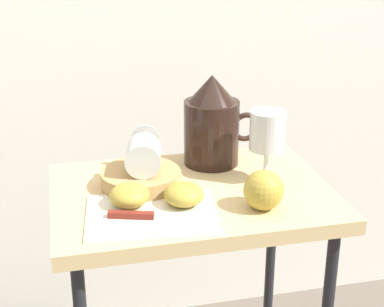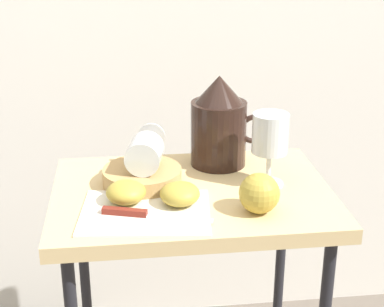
{
  "view_description": "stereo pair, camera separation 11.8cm",
  "coord_description": "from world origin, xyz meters",
  "px_view_note": "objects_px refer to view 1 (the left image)",
  "views": [
    {
      "loc": [
        -0.25,
        -1.07,
        1.21
      ],
      "look_at": [
        0.0,
        0.0,
        0.77
      ],
      "focal_mm": 55.57,
      "sensor_mm": 36.0,
      "label": 1
    },
    {
      "loc": [
        -0.13,
        -1.09,
        1.21
      ],
      "look_at": [
        0.0,
        0.0,
        0.77
      ],
      "focal_mm": 55.57,
      "sensor_mm": 36.0,
      "label": 2
    }
  ],
  "objects_px": {
    "apple_half_left": "(129,195)",
    "knife": "(147,216)",
    "basket_tray": "(141,179)",
    "apple_half_right": "(184,194)",
    "wine_glass_upright": "(267,135)",
    "apple_whole": "(264,190)",
    "table": "(192,224)",
    "wine_glass_tipped_near": "(143,155)",
    "pitcher": "(212,129)"
  },
  "relations": [
    {
      "from": "apple_half_left",
      "to": "knife",
      "type": "height_order",
      "value": "apple_half_left"
    },
    {
      "from": "basket_tray",
      "to": "knife",
      "type": "distance_m",
      "value": 0.15
    },
    {
      "from": "apple_half_right",
      "to": "knife",
      "type": "relative_size",
      "value": 0.38
    },
    {
      "from": "wine_glass_upright",
      "to": "apple_whole",
      "type": "distance_m",
      "value": 0.14
    },
    {
      "from": "wine_glass_upright",
      "to": "knife",
      "type": "distance_m",
      "value": 0.31
    },
    {
      "from": "basket_tray",
      "to": "table",
      "type": "bearing_deg",
      "value": -22.06
    },
    {
      "from": "table",
      "to": "apple_half_left",
      "type": "relative_size",
      "value": 8.99
    },
    {
      "from": "table",
      "to": "apple_half_left",
      "type": "xyz_separation_m",
      "value": [
        -0.13,
        -0.05,
        0.1
      ]
    },
    {
      "from": "apple_whole",
      "to": "apple_half_right",
      "type": "bearing_deg",
      "value": 163.53
    },
    {
      "from": "basket_tray",
      "to": "wine_glass_tipped_near",
      "type": "distance_m",
      "value": 0.05
    },
    {
      "from": "apple_half_left",
      "to": "knife",
      "type": "xyz_separation_m",
      "value": [
        0.02,
        -0.06,
        -0.02
      ]
    },
    {
      "from": "basket_tray",
      "to": "wine_glass_upright",
      "type": "distance_m",
      "value": 0.27
    },
    {
      "from": "apple_half_left",
      "to": "apple_whole",
      "type": "relative_size",
      "value": 1.0
    },
    {
      "from": "pitcher",
      "to": "knife",
      "type": "height_order",
      "value": "pitcher"
    },
    {
      "from": "wine_glass_tipped_near",
      "to": "knife",
      "type": "xyz_separation_m",
      "value": [
        -0.02,
        -0.15,
        -0.06
      ]
    },
    {
      "from": "apple_half_left",
      "to": "knife",
      "type": "bearing_deg",
      "value": -67.77
    },
    {
      "from": "pitcher",
      "to": "apple_half_right",
      "type": "xyz_separation_m",
      "value": [
        -0.11,
        -0.2,
        -0.06
      ]
    },
    {
      "from": "apple_half_left",
      "to": "basket_tray",
      "type": "bearing_deg",
      "value": 68.56
    },
    {
      "from": "apple_half_right",
      "to": "apple_half_left",
      "type": "bearing_deg",
      "value": 169.11
    },
    {
      "from": "table",
      "to": "apple_whole",
      "type": "xyz_separation_m",
      "value": [
        0.11,
        -0.11,
        0.12
      ]
    },
    {
      "from": "basket_tray",
      "to": "wine_glass_tipped_near",
      "type": "height_order",
      "value": "wine_glass_tipped_near"
    },
    {
      "from": "wine_glass_upright",
      "to": "pitcher",
      "type": "bearing_deg",
      "value": 123.95
    },
    {
      "from": "apple_half_right",
      "to": "pitcher",
      "type": "bearing_deg",
      "value": 61.65
    },
    {
      "from": "wine_glass_tipped_near",
      "to": "apple_whole",
      "type": "distance_m",
      "value": 0.26
    },
    {
      "from": "wine_glass_tipped_near",
      "to": "apple_whole",
      "type": "relative_size",
      "value": 2.0
    },
    {
      "from": "knife",
      "to": "apple_whole",
      "type": "bearing_deg",
      "value": -0.39
    },
    {
      "from": "wine_glass_upright",
      "to": "table",
      "type": "bearing_deg",
      "value": -177.3
    },
    {
      "from": "basket_tray",
      "to": "pitcher",
      "type": "bearing_deg",
      "value": 27.59
    },
    {
      "from": "table",
      "to": "knife",
      "type": "distance_m",
      "value": 0.18
    },
    {
      "from": "knife",
      "to": "table",
      "type": "bearing_deg",
      "value": 45.04
    },
    {
      "from": "wine_glass_tipped_near",
      "to": "apple_half_right",
      "type": "xyz_separation_m",
      "value": [
        0.06,
        -0.11,
        -0.05
      ]
    },
    {
      "from": "table",
      "to": "knife",
      "type": "height_order",
      "value": "knife"
    },
    {
      "from": "pitcher",
      "to": "apple_whole",
      "type": "relative_size",
      "value": 2.63
    },
    {
      "from": "wine_glass_upright",
      "to": "apple_half_right",
      "type": "distance_m",
      "value": 0.22
    },
    {
      "from": "pitcher",
      "to": "knife",
      "type": "distance_m",
      "value": 0.31
    },
    {
      "from": "table",
      "to": "apple_half_right",
      "type": "height_order",
      "value": "apple_half_right"
    },
    {
      "from": "basket_tray",
      "to": "knife",
      "type": "height_order",
      "value": "basket_tray"
    },
    {
      "from": "table",
      "to": "wine_glass_upright",
      "type": "relative_size",
      "value": 4.5
    },
    {
      "from": "wine_glass_upright",
      "to": "apple_half_right",
      "type": "height_order",
      "value": "wine_glass_upright"
    },
    {
      "from": "knife",
      "to": "wine_glass_upright",
      "type": "bearing_deg",
      "value": 23.47
    },
    {
      "from": "apple_half_left",
      "to": "apple_half_right",
      "type": "bearing_deg",
      "value": -10.89
    },
    {
      "from": "apple_half_left",
      "to": "apple_half_right",
      "type": "relative_size",
      "value": 1.0
    },
    {
      "from": "pitcher",
      "to": "apple_half_left",
      "type": "bearing_deg",
      "value": -139.41
    },
    {
      "from": "table",
      "to": "pitcher",
      "type": "xyz_separation_m",
      "value": [
        0.08,
        0.13,
        0.16
      ]
    },
    {
      "from": "apple_whole",
      "to": "knife",
      "type": "xyz_separation_m",
      "value": [
        -0.22,
        0.0,
        -0.03
      ]
    },
    {
      "from": "table",
      "to": "basket_tray",
      "type": "bearing_deg",
      "value": 157.94
    },
    {
      "from": "apple_half_left",
      "to": "knife",
      "type": "relative_size",
      "value": 0.38
    },
    {
      "from": "basket_tray",
      "to": "pitcher",
      "type": "height_order",
      "value": "pitcher"
    },
    {
      "from": "pitcher",
      "to": "wine_glass_tipped_near",
      "type": "relative_size",
      "value": 1.32
    },
    {
      "from": "wine_glass_tipped_near",
      "to": "apple_half_right",
      "type": "height_order",
      "value": "wine_glass_tipped_near"
    }
  ]
}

